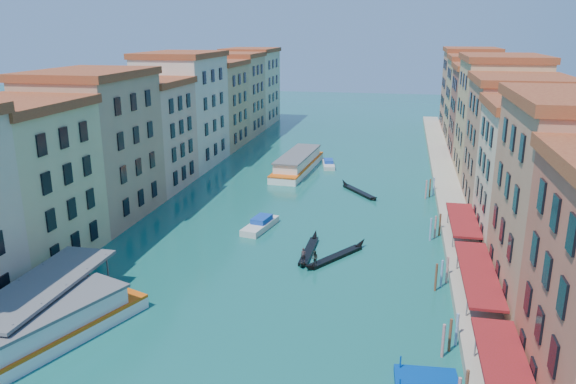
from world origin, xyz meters
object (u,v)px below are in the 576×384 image
gondola_right (334,256)px  vaporetto_near (29,337)px  vaporetto_far (298,163)px  gondola_fore (309,250)px  vaporetto_stop (45,305)px

gondola_right → vaporetto_near: bearing=-99.1°
vaporetto_near → vaporetto_far: vaporetto_far is taller
gondola_fore → gondola_right: 3.41m
vaporetto_far → gondola_fore: vaporetto_far is taller
vaporetto_stop → gondola_right: (23.66, 18.85, -1.02)m
gondola_right → vaporetto_far: bearing=139.5°
gondola_fore → gondola_right: bearing=-21.3°
vaporetto_near → gondola_right: 32.27m
gondola_right → vaporetto_stop: bearing=-108.3°
vaporetto_far → vaporetto_stop: bearing=-97.6°
vaporetto_stop → vaporetto_near: 5.43m
gondola_fore → vaporetto_near: bearing=-125.9°
vaporetto_near → vaporetto_far: size_ratio=0.98×
vaporetto_far → gondola_fore: (8.51, -38.32, -1.08)m
gondola_fore → vaporetto_far: bearing=103.0°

